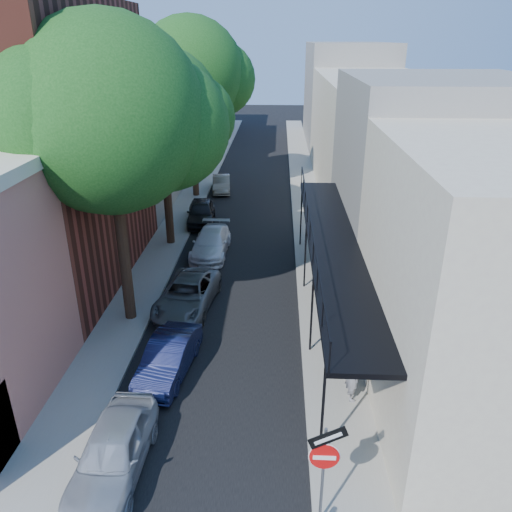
# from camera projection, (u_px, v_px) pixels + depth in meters

# --- Properties ---
(road_surface) EXTENTS (6.00, 64.00, 0.01)m
(road_surface) POSITION_uv_depth(u_px,v_px,m) (251.00, 186.00, 38.32)
(road_surface) COLOR black
(road_surface) RESTS_ON ground
(sidewalk_left) EXTENTS (2.00, 64.00, 0.12)m
(sidewalk_left) POSITION_uv_depth(u_px,v_px,m) (200.00, 184.00, 38.47)
(sidewalk_left) COLOR gray
(sidewalk_left) RESTS_ON ground
(sidewalk_right) EXTENTS (2.00, 64.00, 0.12)m
(sidewalk_right) POSITION_uv_depth(u_px,v_px,m) (304.00, 186.00, 38.14)
(sidewalk_right) COLOR gray
(sidewalk_right) RESTS_ON ground
(buildings_left) EXTENTS (10.10, 59.10, 12.00)m
(buildings_left) POSITION_uv_depth(u_px,v_px,m) (120.00, 122.00, 35.59)
(buildings_left) COLOR #C27163
(buildings_left) RESTS_ON ground
(buildings_right) EXTENTS (9.80, 55.00, 10.00)m
(buildings_right) POSITION_uv_depth(u_px,v_px,m) (376.00, 129.00, 35.70)
(buildings_right) COLOR beige
(buildings_right) RESTS_ON ground
(sign_post) EXTENTS (0.89, 0.17, 2.99)m
(sign_post) POSITION_uv_depth(u_px,v_px,m) (324.00, 460.00, 10.83)
(sign_post) COLOR #595B60
(sign_post) RESTS_ON ground
(oak_near) EXTENTS (7.48, 6.80, 11.42)m
(oak_near) POSITION_uv_depth(u_px,v_px,m) (123.00, 119.00, 17.24)
(oak_near) COLOR black
(oak_near) RESTS_ON ground
(oak_mid) EXTENTS (6.60, 6.00, 10.20)m
(oak_mid) POSITION_uv_depth(u_px,v_px,m) (170.00, 112.00, 24.86)
(oak_mid) COLOR black
(oak_mid) RESTS_ON ground
(oak_far) EXTENTS (7.70, 7.00, 11.90)m
(oak_far) POSITION_uv_depth(u_px,v_px,m) (198.00, 74.00, 32.64)
(oak_far) COLOR black
(oak_far) RESTS_ON ground
(parked_car_a) EXTENTS (1.71, 4.08, 1.38)m
(parked_car_a) POSITION_uv_depth(u_px,v_px,m) (113.00, 451.00, 12.85)
(parked_car_a) COLOR #9197A1
(parked_car_a) RESTS_ON ground
(parked_car_b) EXTENTS (1.80, 3.92, 1.25)m
(parked_car_b) POSITION_uv_depth(u_px,v_px,m) (169.00, 357.00, 16.71)
(parked_car_b) COLOR #12173B
(parked_car_b) RESTS_ON ground
(parked_car_c) EXTENTS (2.58, 4.74, 1.26)m
(parked_car_c) POSITION_uv_depth(u_px,v_px,m) (187.00, 294.00, 20.78)
(parked_car_c) COLOR #5C5F64
(parked_car_c) RESTS_ON ground
(parked_car_d) EXTENTS (1.89, 4.41, 1.27)m
(parked_car_d) POSITION_uv_depth(u_px,v_px,m) (211.00, 243.00, 26.00)
(parked_car_d) COLOR white
(parked_car_d) RESTS_ON ground
(parked_car_e) EXTENTS (2.07, 4.26, 1.40)m
(parked_car_e) POSITION_uv_depth(u_px,v_px,m) (201.00, 212.00, 30.31)
(parked_car_e) COLOR black
(parked_car_e) RESTS_ON ground
(parked_car_f) EXTENTS (1.62, 3.66, 1.17)m
(parked_car_f) POSITION_uv_depth(u_px,v_px,m) (221.00, 184.00, 36.63)
(parked_car_f) COLOR gray
(parked_car_f) RESTS_ON ground
(pedestrian) EXTENTS (0.50, 0.70, 1.80)m
(pedestrian) POSITION_uv_depth(u_px,v_px,m) (353.00, 374.00, 15.25)
(pedestrian) COLOR slate
(pedestrian) RESTS_ON sidewalk_right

